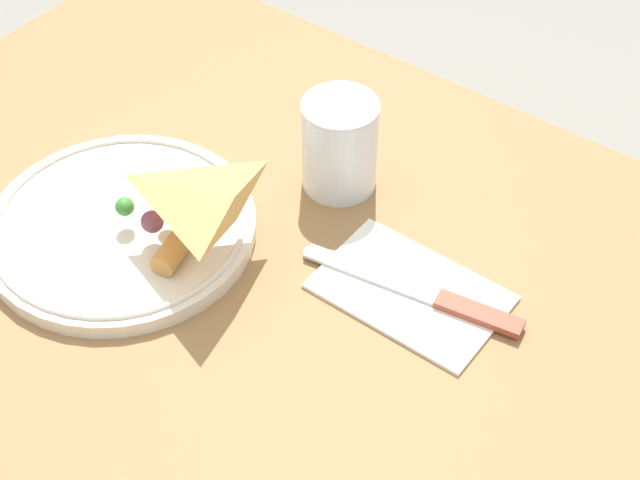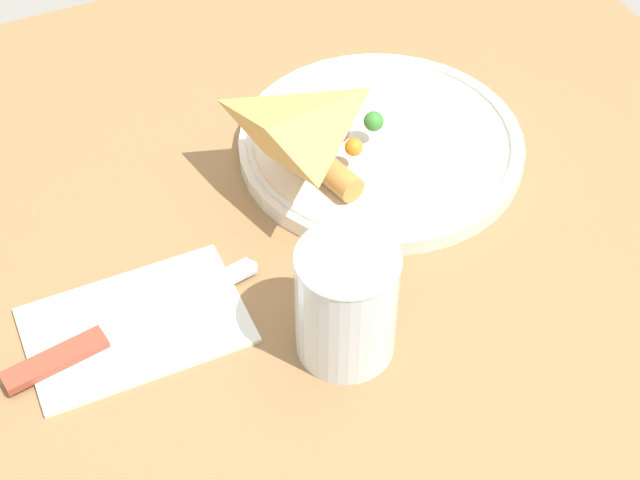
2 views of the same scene
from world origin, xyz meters
The scene contains 5 objects.
dining_table centered at (0.00, 0.00, 0.64)m, with size 0.94×0.76×0.78m.
plate_pizza centered at (0.11, 0.02, 0.79)m, with size 0.26×0.26×0.05m.
milk_glass centered at (-0.01, -0.16, 0.83)m, with size 0.08×0.08×0.10m.
napkin_folded centered at (-0.16, -0.08, 0.78)m, with size 0.17×0.11×0.00m.
butter_knife centered at (-0.17, -0.08, 0.78)m, with size 0.22×0.05×0.01m.
Camera 1 is at (-0.44, 0.45, 1.46)m, focal length 55.00 mm.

